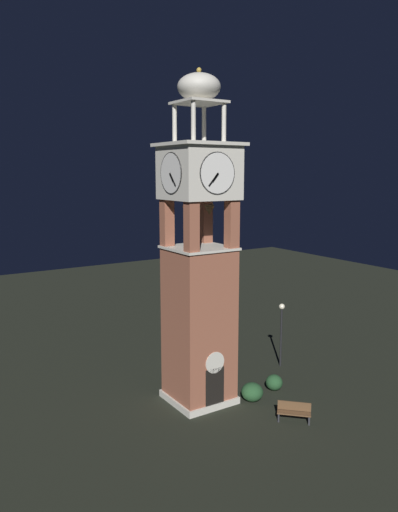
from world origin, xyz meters
TOP-DOWN VIEW (x-y plane):
  - ground at (0.00, 0.00)m, footprint 80.00×80.00m
  - clock_tower at (0.00, -0.00)m, footprint 3.51×3.51m
  - park_bench at (2.59, -4.47)m, footprint 1.44×1.45m
  - lamp_post at (6.81, 1.19)m, footprint 0.36×0.36m
  - trash_bin at (1.34, 5.75)m, footprint 0.52×0.52m
  - shrub_near_entry at (4.16, -1.24)m, footprint 0.94×0.94m
  - shrub_left_of_tower at (2.28, -1.63)m, footprint 1.17×1.17m
  - shrub_behind_bench at (3.15, 2.31)m, footprint 1.05×1.05m

SIDE VIEW (x-z plane):
  - ground at x=0.00m, z-range 0.00..0.00m
  - trash_bin at x=1.34m, z-range 0.00..0.80m
  - shrub_near_entry at x=4.16m, z-range 0.00..0.87m
  - park_bench at x=2.59m, z-range 0.01..0.96m
  - shrub_left_of_tower at x=2.28m, z-range 0.00..0.98m
  - shrub_behind_bench at x=3.15m, z-range 0.00..1.05m
  - lamp_post at x=6.81m, z-range 0.76..4.76m
  - clock_tower at x=0.00m, z-range -1.52..15.33m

